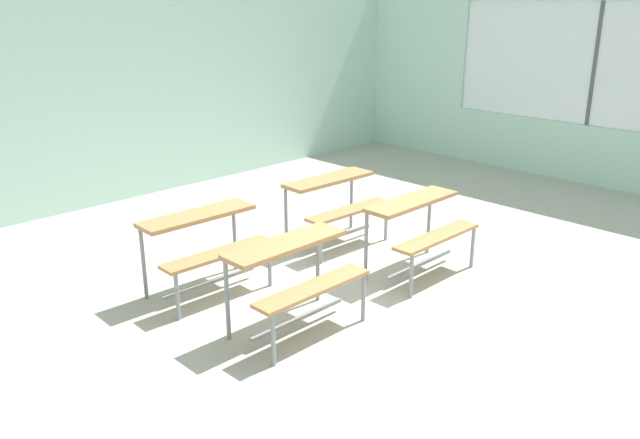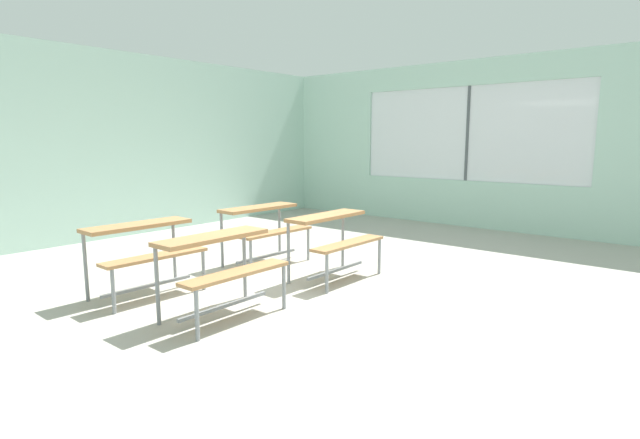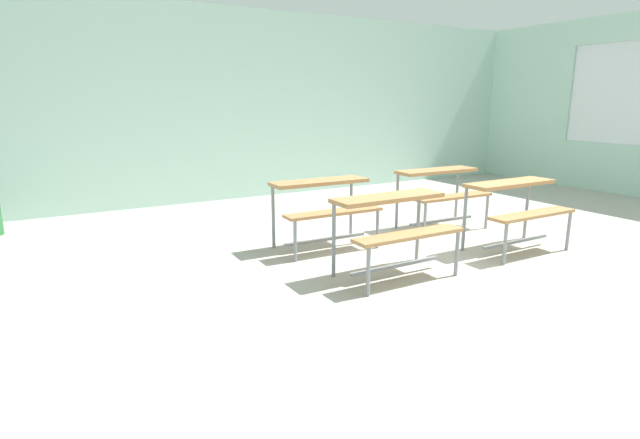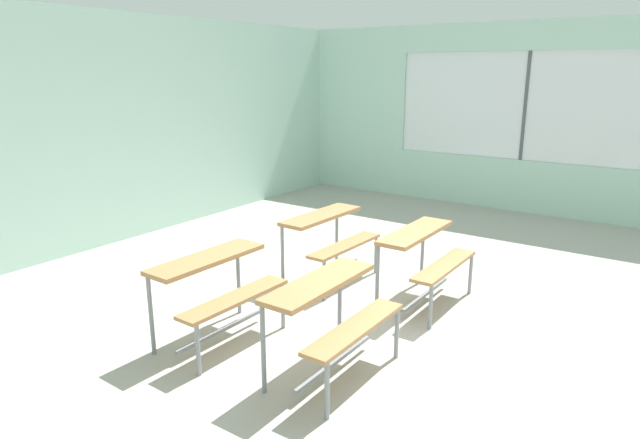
{
  "view_description": "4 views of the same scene",
  "coord_description": "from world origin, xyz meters",
  "px_view_note": "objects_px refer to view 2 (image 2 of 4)",
  "views": [
    {
      "loc": [
        -4.22,
        -3.35,
        2.63
      ],
      "look_at": [
        -0.23,
        0.68,
        0.65
      ],
      "focal_mm": 36.29,
      "sensor_mm": 36.0,
      "label": 1
    },
    {
      "loc": [
        -3.8,
        -3.3,
        1.6
      ],
      "look_at": [
        0.29,
        0.09,
        0.74
      ],
      "focal_mm": 28.0,
      "sensor_mm": 36.0,
      "label": 2
    },
    {
      "loc": [
        -3.8,
        -3.3,
        1.6
      ],
      "look_at": [
        -1.22,
        1.17,
        0.36
      ],
      "focal_mm": 28.0,
      "sensor_mm": 36.0,
      "label": 3
    },
    {
      "loc": [
        -4.19,
        -1.94,
        2.28
      ],
      "look_at": [
        0.67,
        1.45,
        0.66
      ],
      "focal_mm": 31.1,
      "sensor_mm": 36.0,
      "label": 4
    }
  ],
  "objects_px": {
    "desk_bench_r1c0": "(144,242)",
    "desk_bench_r1c1": "(265,221)",
    "desk_bench_r0c0": "(221,256)",
    "desk_bench_r0c1": "(334,231)"
  },
  "relations": [
    {
      "from": "desk_bench_r0c1",
      "to": "desk_bench_r1c0",
      "type": "bearing_deg",
      "value": 147.46
    },
    {
      "from": "desk_bench_r0c0",
      "to": "desk_bench_r1c0",
      "type": "height_order",
      "value": "same"
    },
    {
      "from": "desk_bench_r0c0",
      "to": "desk_bench_r0c1",
      "type": "bearing_deg",
      "value": -0.37
    },
    {
      "from": "desk_bench_r0c1",
      "to": "desk_bench_r1c1",
      "type": "height_order",
      "value": "same"
    },
    {
      "from": "desk_bench_r1c0",
      "to": "desk_bench_r1c1",
      "type": "bearing_deg",
      "value": 2.06
    },
    {
      "from": "desk_bench_r0c1",
      "to": "desk_bench_r1c0",
      "type": "xyz_separation_m",
      "value": [
        -1.74,
        1.11,
        0.0
      ]
    },
    {
      "from": "desk_bench_r0c0",
      "to": "desk_bench_r0c1",
      "type": "xyz_separation_m",
      "value": [
        1.64,
        -0.01,
        0.0
      ]
    },
    {
      "from": "desk_bench_r1c0",
      "to": "desk_bench_r1c1",
      "type": "relative_size",
      "value": 1.0
    },
    {
      "from": "desk_bench_r0c1",
      "to": "desk_bench_r1c0",
      "type": "height_order",
      "value": "same"
    },
    {
      "from": "desk_bench_r1c1",
      "to": "desk_bench_r0c1",
      "type": "bearing_deg",
      "value": -87.45
    }
  ]
}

